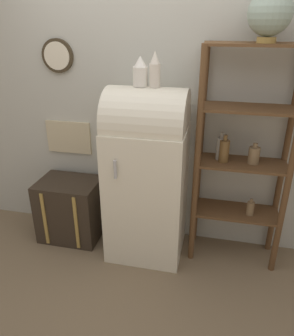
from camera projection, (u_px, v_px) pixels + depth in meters
ground_plane at (140, 266)px, 2.89m from camera, size 12.00×12.00×0.00m
wall_back at (155, 99)px, 2.84m from camera, size 7.00×0.09×2.70m
refrigerator at (147, 173)px, 2.80m from camera, size 0.65×0.61×1.51m
suitcase_trunk at (71, 209)px, 3.19m from camera, size 0.57×0.44×0.60m
shelf_unit at (242, 151)px, 2.63m from camera, size 0.75×0.34×1.83m
globe at (270, 14)px, 2.17m from camera, size 0.30×0.30×0.34m
vase_left at (140, 72)px, 2.47m from camera, size 0.11×0.11×0.22m
vase_center at (155, 70)px, 2.44m from camera, size 0.08×0.08×0.26m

